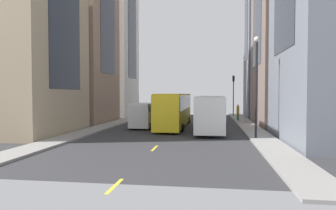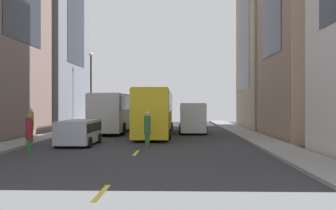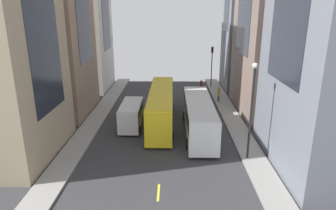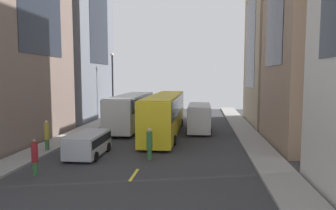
{
  "view_description": "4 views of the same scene",
  "coord_description": "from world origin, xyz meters",
  "px_view_note": "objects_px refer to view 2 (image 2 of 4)",
  "views": [
    {
      "loc": [
        -3.7,
        32.39,
        3.57
      ],
      "look_at": [
        0.98,
        -0.53,
        2.37
      ],
      "focal_mm": 32.97,
      "sensor_mm": 36.0,
      "label": 1
    },
    {
      "loc": [
        2.13,
        -31.17,
        2.47
      ],
      "look_at": [
        1.18,
        3.5,
        2.41
      ],
      "focal_mm": 39.36,
      "sensor_mm": 36.0,
      "label": 2
    },
    {
      "loc": [
        -0.9,
        30.3,
        11.79
      ],
      "look_at": [
        -0.48,
        1.17,
        2.61
      ],
      "focal_mm": 32.33,
      "sensor_mm": 36.0,
      "label": 3
    },
    {
      "loc": [
        3.55,
        -28.17,
        5.28
      ],
      "look_at": [
        0.5,
        -0.52,
        2.62
      ],
      "focal_mm": 32.58,
      "sensor_mm": 36.0,
      "label": 4
    }
  ],
  "objects_px": {
    "city_bus_white": "(116,109)",
    "pedestrian_crossing_near": "(147,128)",
    "pedestrian_walking_far": "(29,133)",
    "delivery_van_white": "(192,115)",
    "pedestrian_waiting_curb": "(31,124)",
    "streetcar_yellow": "(156,109)",
    "car_silver_0": "(79,131)"
  },
  "relations": [
    {
      "from": "city_bus_white",
      "to": "delivery_van_white",
      "type": "xyz_separation_m",
      "value": [
        6.9,
        -1.54,
        -0.49
      ]
    },
    {
      "from": "pedestrian_waiting_curb",
      "to": "pedestrian_crossing_near",
      "type": "distance_m",
      "value": 7.49
    },
    {
      "from": "city_bus_white",
      "to": "delivery_van_white",
      "type": "height_order",
      "value": "city_bus_white"
    },
    {
      "from": "streetcar_yellow",
      "to": "pedestrian_crossing_near",
      "type": "height_order",
      "value": "streetcar_yellow"
    },
    {
      "from": "pedestrian_walking_far",
      "to": "pedestrian_waiting_curb",
      "type": "xyz_separation_m",
      "value": [
        -1.88,
        4.82,
        0.2
      ]
    },
    {
      "from": "delivery_van_white",
      "to": "pedestrian_waiting_curb",
      "type": "distance_m",
      "value": 13.8
    },
    {
      "from": "city_bus_white",
      "to": "delivery_van_white",
      "type": "bearing_deg",
      "value": -12.58
    },
    {
      "from": "streetcar_yellow",
      "to": "car_silver_0",
      "type": "bearing_deg",
      "value": -116.98
    },
    {
      "from": "city_bus_white",
      "to": "pedestrian_waiting_curb",
      "type": "height_order",
      "value": "city_bus_white"
    },
    {
      "from": "streetcar_yellow",
      "to": "car_silver_0",
      "type": "xyz_separation_m",
      "value": [
        -4.15,
        -8.16,
        -1.24
      ]
    },
    {
      "from": "car_silver_0",
      "to": "pedestrian_walking_far",
      "type": "distance_m",
      "value": 4.39
    },
    {
      "from": "streetcar_yellow",
      "to": "city_bus_white",
      "type": "bearing_deg",
      "value": 141.47
    },
    {
      "from": "streetcar_yellow",
      "to": "pedestrian_walking_far",
      "type": "bearing_deg",
      "value": -113.98
    },
    {
      "from": "delivery_van_white",
      "to": "pedestrian_waiting_curb",
      "type": "xyz_separation_m",
      "value": [
        -10.43,
        -9.03,
        -0.27
      ]
    },
    {
      "from": "city_bus_white",
      "to": "pedestrian_crossing_near",
      "type": "bearing_deg",
      "value": -71.72
    },
    {
      "from": "pedestrian_walking_far",
      "to": "pedestrian_crossing_near",
      "type": "xyz_separation_m",
      "value": [
        5.52,
        3.67,
        0.02
      ]
    },
    {
      "from": "streetcar_yellow",
      "to": "pedestrian_waiting_curb",
      "type": "height_order",
      "value": "streetcar_yellow"
    },
    {
      "from": "delivery_van_white",
      "to": "pedestrian_walking_far",
      "type": "bearing_deg",
      "value": -121.7
    },
    {
      "from": "city_bus_white",
      "to": "pedestrian_crossing_near",
      "type": "distance_m",
      "value": 12.38
    },
    {
      "from": "delivery_van_white",
      "to": "car_silver_0",
      "type": "distance_m",
      "value": 12.08
    },
    {
      "from": "car_silver_0",
      "to": "pedestrian_waiting_curb",
      "type": "xyz_separation_m",
      "value": [
        -3.21,
        0.64,
        0.36
      ]
    },
    {
      "from": "pedestrian_crossing_near",
      "to": "pedestrian_walking_far",
      "type": "bearing_deg",
      "value": 167.16
    },
    {
      "from": "city_bus_white",
      "to": "delivery_van_white",
      "type": "relative_size",
      "value": 2.13
    },
    {
      "from": "city_bus_white",
      "to": "streetcar_yellow",
      "type": "relative_size",
      "value": 0.84
    },
    {
      "from": "city_bus_white",
      "to": "car_silver_0",
      "type": "xyz_separation_m",
      "value": [
        -0.32,
        -11.21,
        -1.12
      ]
    },
    {
      "from": "city_bus_white",
      "to": "pedestrian_waiting_curb",
      "type": "relative_size",
      "value": 5.7
    },
    {
      "from": "delivery_van_white",
      "to": "pedestrian_crossing_near",
      "type": "bearing_deg",
      "value": -106.57
    },
    {
      "from": "streetcar_yellow",
      "to": "pedestrian_waiting_curb",
      "type": "relative_size",
      "value": 6.82
    },
    {
      "from": "pedestrian_walking_far",
      "to": "pedestrian_crossing_near",
      "type": "distance_m",
      "value": 6.63
    },
    {
      "from": "city_bus_white",
      "to": "pedestrian_waiting_curb",
      "type": "distance_m",
      "value": 11.17
    },
    {
      "from": "streetcar_yellow",
      "to": "pedestrian_walking_far",
      "type": "xyz_separation_m",
      "value": [
        -5.49,
        -12.34,
        -1.08
      ]
    },
    {
      "from": "city_bus_white",
      "to": "car_silver_0",
      "type": "relative_size",
      "value": 2.89
    }
  ]
}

